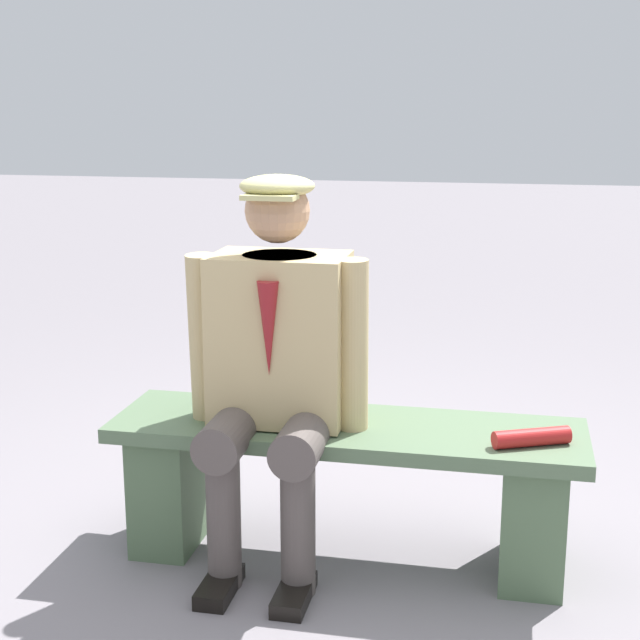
# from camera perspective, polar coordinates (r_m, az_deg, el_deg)

# --- Properties ---
(ground_plane) EXTENTS (30.00, 30.00, 0.00)m
(ground_plane) POSITION_cam_1_polar(r_m,az_deg,el_deg) (3.31, 1.56, -14.13)
(ground_plane) COLOR gray
(bench) EXTENTS (1.57, 0.44, 0.48)m
(bench) POSITION_cam_1_polar(r_m,az_deg,el_deg) (3.19, 1.59, -9.40)
(bench) COLOR #51694C
(bench) RESTS_ON ground
(seated_man) EXTENTS (0.60, 0.60, 1.30)m
(seated_man) POSITION_cam_1_polar(r_m,az_deg,el_deg) (3.04, -2.69, -2.23)
(seated_man) COLOR tan
(seated_man) RESTS_ON ground
(rolled_magazine) EXTENTS (0.25, 0.15, 0.06)m
(rolled_magazine) POSITION_cam_1_polar(r_m,az_deg,el_deg) (3.00, 12.76, -6.98)
(rolled_magazine) COLOR #B21E1E
(rolled_magazine) RESTS_ON bench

